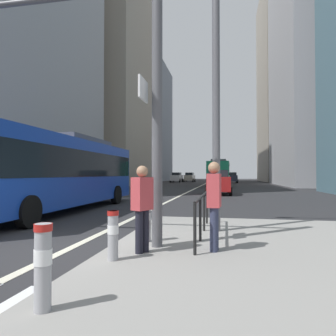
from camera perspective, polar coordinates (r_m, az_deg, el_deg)
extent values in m
plane|color=#28282B|center=(26.62, 3.58, -4.66)|extent=(160.00, 160.00, 0.00)
cube|color=beige|center=(36.55, 5.56, -3.70)|extent=(0.20, 80.00, 0.01)
cube|color=#9E9EA3|center=(34.24, -28.28, 26.00)|extent=(10.45, 19.69, 34.37)
cube|color=gray|center=(55.59, -10.77, 18.31)|extent=(13.27, 22.92, 40.27)
cube|color=slate|center=(75.87, -4.15, 8.34)|extent=(10.30, 16.89, 28.27)
cube|color=#9E9EA3|center=(51.17, 26.88, 16.10)|extent=(11.73, 20.82, 33.40)
cube|color=gray|center=(73.89, 21.76, 14.41)|extent=(11.43, 20.99, 42.71)
cube|color=#14389E|center=(13.84, -19.87, -0.70)|extent=(2.58, 11.81, 2.75)
cube|color=black|center=(13.85, -19.86, 0.72)|extent=(2.62, 11.58, 1.10)
cube|color=#4C4C51|center=(15.48, -16.51, 4.89)|extent=(1.78, 4.26, 0.30)
cylinder|color=black|center=(10.08, -24.91, -7.50)|extent=(0.31, 1.00, 1.00)
cylinder|color=black|center=(16.79, -9.77, -5.00)|extent=(0.31, 1.00, 1.00)
cylinder|color=black|center=(17.76, -17.08, -4.76)|extent=(0.31, 1.00, 1.00)
cylinder|color=black|center=(16.04, -26.50, -5.73)|extent=(0.23, 0.64, 0.64)
cube|color=#198456|center=(39.53, 9.73, -1.00)|extent=(2.74, 11.34, 2.75)
cube|color=black|center=(39.53, 9.73, -0.50)|extent=(2.78, 11.12, 1.10)
cube|color=#4C4C51|center=(37.87, 9.62, 1.31)|extent=(1.84, 4.10, 0.30)
cylinder|color=black|center=(43.22, 8.34, -2.64)|extent=(0.32, 1.01, 1.00)
cylinder|color=black|center=(43.13, 11.52, -2.63)|extent=(0.32, 1.01, 1.00)
cylinder|color=black|center=(36.01, 7.59, -2.94)|extent=(0.32, 1.01, 1.00)
cylinder|color=black|center=(35.91, 11.42, -2.93)|extent=(0.32, 1.01, 1.00)
cube|color=#B2A899|center=(62.52, 4.11, -1.84)|extent=(1.94, 4.23, 1.10)
cube|color=black|center=(62.66, 4.13, -1.10)|extent=(1.58, 2.30, 0.52)
cylinder|color=black|center=(60.99, 4.75, -2.38)|extent=(0.24, 0.65, 0.64)
cylinder|color=black|center=(61.28, 3.06, -2.37)|extent=(0.24, 0.65, 0.64)
cylinder|color=black|center=(63.79, 5.11, -2.32)|extent=(0.24, 0.65, 0.64)
cylinder|color=black|center=(64.07, 3.50, -2.32)|extent=(0.24, 0.65, 0.64)
cube|color=maroon|center=(24.41, 9.42, -2.93)|extent=(1.97, 4.37, 1.10)
cube|color=black|center=(24.25, 9.42, -1.02)|extent=(1.60, 2.38, 0.52)
cylinder|color=black|center=(25.89, 7.34, -4.05)|extent=(0.25, 0.65, 0.64)
cylinder|color=black|center=(25.92, 11.38, -4.03)|extent=(0.25, 0.65, 0.64)
cylinder|color=black|center=(22.98, 7.22, -4.42)|extent=(0.25, 0.65, 0.64)
cylinder|color=black|center=(23.01, 11.77, -4.40)|extent=(0.25, 0.65, 0.64)
cube|color=#232838|center=(56.57, 12.00, -1.90)|extent=(1.90, 4.45, 1.10)
cube|color=black|center=(56.41, 12.00, -1.07)|extent=(1.56, 2.42, 0.52)
cylinder|color=black|center=(58.04, 11.03, -2.42)|extent=(0.24, 0.65, 0.64)
cylinder|color=black|center=(58.12, 12.82, -2.41)|extent=(0.24, 0.65, 0.64)
cylinder|color=black|center=(55.05, 11.12, -2.49)|extent=(0.24, 0.65, 0.64)
cylinder|color=black|center=(55.14, 13.02, -2.48)|extent=(0.24, 0.65, 0.64)
cube|color=silver|center=(60.02, 1.64, -1.88)|extent=(1.91, 4.64, 1.10)
cube|color=black|center=(60.17, 1.67, -1.10)|extent=(1.57, 2.52, 0.52)
cylinder|color=black|center=(58.33, 2.23, -2.44)|extent=(0.24, 0.65, 0.64)
cylinder|color=black|center=(58.68, 0.48, -2.43)|extent=(0.24, 0.65, 0.64)
cylinder|color=black|center=(61.41, 2.75, -2.37)|extent=(0.24, 0.65, 0.64)
cylinder|color=black|center=(61.74, 1.09, -2.37)|extent=(0.24, 0.65, 0.64)
cylinder|color=#515156|center=(6.38, -2.07, 12.58)|extent=(0.22, 0.22, 6.00)
cylinder|color=#515156|center=(8.45, -25.05, 26.58)|extent=(6.05, 0.14, 0.14)
cube|color=white|center=(6.33, -4.73, 14.59)|extent=(0.04, 0.60, 0.44)
cylinder|color=#56565B|center=(8.37, 9.08, 16.35)|extent=(0.20, 0.20, 8.00)
cylinder|color=#99999E|center=(3.70, -22.58, -16.93)|extent=(0.18, 0.18, 0.94)
cylinder|color=white|center=(3.67, -22.57, -15.23)|extent=(0.19, 0.19, 0.17)
cylinder|color=#B21E19|center=(3.61, -22.53, -10.32)|extent=(0.20, 0.20, 0.08)
cylinder|color=#99999E|center=(5.41, -10.36, -12.42)|extent=(0.18, 0.18, 0.85)
cylinder|color=white|center=(5.39, -10.36, -11.36)|extent=(0.19, 0.19, 0.15)
cylinder|color=#B21E19|center=(5.35, -10.35, -8.38)|extent=(0.20, 0.20, 0.08)
cylinder|color=#99999E|center=(6.75, -4.05, -10.03)|extent=(0.18, 0.18, 0.89)
cylinder|color=white|center=(6.73, -4.05, -9.13)|extent=(0.19, 0.19, 0.16)
cylinder|color=#B21E19|center=(6.70, -4.05, -6.62)|extent=(0.20, 0.20, 0.08)
cylinder|color=black|center=(5.66, 5.10, -11.42)|extent=(0.06, 0.06, 0.95)
cylinder|color=black|center=(6.84, 6.12, -9.63)|extent=(0.06, 0.06, 0.95)
cylinder|color=black|center=(8.02, 6.83, -8.37)|extent=(0.06, 0.06, 0.95)
cylinder|color=black|center=(9.20, 7.35, -7.43)|extent=(0.06, 0.06, 0.95)
cylinder|color=black|center=(7.38, 6.49, -5.30)|extent=(0.06, 3.59, 0.06)
cylinder|color=black|center=(5.78, -5.46, -11.93)|extent=(0.15, 0.15, 0.80)
cylinder|color=black|center=(5.90, -4.37, -11.72)|extent=(0.15, 0.15, 0.80)
cube|color=#B73D42|center=(5.75, -4.90, -4.84)|extent=(0.39, 0.45, 0.62)
sphere|color=#9E7556|center=(5.74, -4.89, -0.65)|extent=(0.22, 0.22, 0.22)
cylinder|color=#2D334C|center=(5.94, 8.64, -11.44)|extent=(0.15, 0.15, 0.84)
cylinder|color=#2D334C|center=(6.10, 8.83, -11.18)|extent=(0.15, 0.15, 0.84)
cube|color=#B73D42|center=(5.93, 8.72, -4.20)|extent=(0.27, 0.40, 0.65)
sphere|color=#9E7556|center=(5.93, 8.70, 0.06)|extent=(0.23, 0.23, 0.23)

